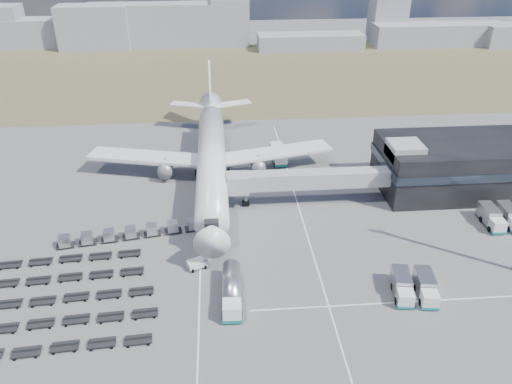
{
  "coord_description": "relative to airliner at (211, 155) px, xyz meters",
  "views": [
    {
      "loc": [
        1.63,
        -59.98,
        47.61
      ],
      "look_at": [
        7.94,
        18.39,
        4.0
      ],
      "focal_mm": 35.0,
      "sensor_mm": 36.0,
      "label": 1
    }
  ],
  "objects": [
    {
      "name": "fuel_tanker",
      "position": [
        2.6,
        -37.84,
        -3.61
      ],
      "size": [
        2.88,
        10.46,
        3.36
      ],
      "rotation": [
        0.0,
        0.0,
        -0.02
      ],
      "color": "silver",
      "rests_on": "ground"
    },
    {
      "name": "jet_bridge",
      "position": [
        15.9,
        -11.95,
        -0.24
      ],
      "size": [
        30.3,
        3.8,
        7.05
      ],
      "color": "#939399",
      "rests_on": "ground"
    },
    {
      "name": "terminal",
      "position": [
        47.77,
        -8.41,
        -0.04
      ],
      "size": [
        30.4,
        16.4,
        11.0
      ],
      "color": "black",
      "rests_on": "ground"
    },
    {
      "name": "uld_row",
      "position": [
        -12.02,
        -20.81,
        -4.18
      ],
      "size": [
        27.31,
        6.34,
        1.85
      ],
      "rotation": [
        0.0,
        0.0,
        0.17
      ],
      "color": "black",
      "rests_on": "ground"
    },
    {
      "name": "service_trucks_far",
      "position": [
        50.24,
        -22.02,
        -3.77
      ],
      "size": [
        5.98,
        7.09,
        2.79
      ],
      "rotation": [
        0.0,
        0.0,
        -0.03
      ],
      "color": "silver",
      "rests_on": "ground"
    },
    {
      "name": "ground",
      "position": [
        0.0,
        -32.38,
        -5.29
      ],
      "size": [
        420.0,
        420.0,
        0.0
      ],
      "primitive_type": "plane",
      "color": "#565659",
      "rests_on": "ground"
    },
    {
      "name": "service_trucks_near",
      "position": [
        28.48,
        -38.95,
        -3.81
      ],
      "size": [
        6.59,
        7.54,
        2.73
      ],
      "rotation": [
        0.0,
        0.0,
        -0.15
      ],
      "color": "silver",
      "rests_on": "ground"
    },
    {
      "name": "lane_markings",
      "position": [
        9.77,
        -29.38,
        -5.29
      ],
      "size": [
        47.12,
        110.0,
        0.01
      ],
      "color": "silver",
      "rests_on": "ground"
    },
    {
      "name": "skyline",
      "position": [
        -36.93,
        121.39,
        2.62
      ],
      "size": [
        298.63,
        26.17,
        22.52
      ],
      "color": "gray",
      "rests_on": "ground"
    },
    {
      "name": "catering_truck",
      "position": [
        14.53,
        6.69,
        -3.65
      ],
      "size": [
        3.46,
        7.22,
        3.21
      ],
      "rotation": [
        0.0,
        0.0,
        0.09
      ],
      "color": "silver",
      "rests_on": "ground"
    },
    {
      "name": "baggage_dollies",
      "position": [
        -21.6,
        -36.63,
        -4.88
      ],
      "size": [
        27.97,
        22.59,
        0.82
      ],
      "rotation": [
        0.0,
        0.0,
        0.08
      ],
      "color": "black",
      "rests_on": "ground"
    },
    {
      "name": "airliner",
      "position": [
        0.0,
        0.0,
        0.0
      ],
      "size": [
        51.59,
        64.53,
        17.62
      ],
      "color": "silver",
      "rests_on": "ground"
    },
    {
      "name": "pushback_tug",
      "position": [
        -2.41,
        -30.12,
        -4.6
      ],
      "size": [
        3.43,
        2.72,
        1.39
      ],
      "primitive_type": "cube",
      "rotation": [
        0.0,
        0.0,
        0.39
      ],
      "color": "silver",
      "rests_on": "ground"
    },
    {
      "name": "grass_strip",
      "position": [
        0.0,
        77.62,
        -5.29
      ],
      "size": [
        420.0,
        90.0,
        0.01
      ],
      "primitive_type": "cube",
      "color": "brown",
      "rests_on": "ground"
    }
  ]
}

